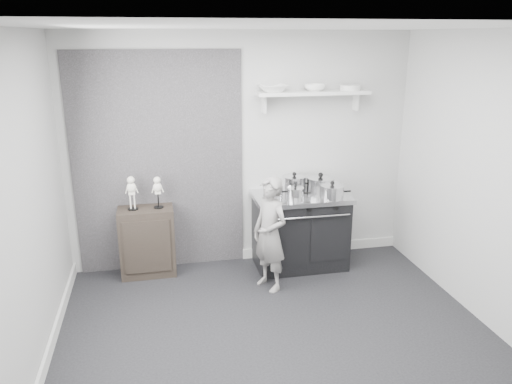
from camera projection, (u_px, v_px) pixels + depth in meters
ground at (278, 340)px, 4.51m from camera, size 4.00×4.00×0.00m
room_shell at (266, 161)px, 4.14m from camera, size 4.02×3.62×2.71m
wall_shelf at (313, 94)px, 5.63m from camera, size 1.30×0.26×0.24m
stove at (300, 230)px, 5.88m from camera, size 1.10×0.69×0.88m
side_cabinet at (147, 241)px, 5.67m from camera, size 0.61×0.36×0.79m
child at (270, 234)px, 5.28m from camera, size 0.48×0.54×1.25m
pot_front_left at (273, 192)px, 5.58m from camera, size 0.31×0.22×0.20m
pot_back_left at (294, 183)px, 5.86m from camera, size 0.36×0.28×0.23m
pot_back_right at (320, 184)px, 5.86m from camera, size 0.42×0.33×0.22m
pot_front_right at (332, 192)px, 5.60m from camera, size 0.36×0.27×0.20m
pot_front_center at (295, 193)px, 5.58m from camera, size 0.28×0.20×0.17m
skeleton_full at (132, 191)px, 5.46m from camera, size 0.12×0.08×0.44m
skeleton_torso at (158, 190)px, 5.52m from camera, size 0.12×0.07×0.41m
bowl_large at (273, 88)px, 5.51m from camera, size 0.33×0.33×0.08m
bowl_small at (315, 88)px, 5.61m from camera, size 0.24×0.24×0.08m
plate_stack at (350, 87)px, 5.69m from camera, size 0.24×0.24×0.06m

